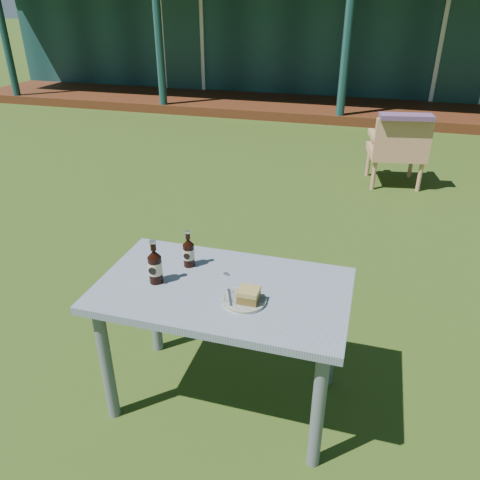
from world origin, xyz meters
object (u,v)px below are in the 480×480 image
(cafe_table, at_px, (223,304))
(armchair_left, at_px, (398,147))
(cake_slice, at_px, (249,295))
(cola_bottle_near, at_px, (189,252))
(cola_bottle_far, at_px, (155,266))
(plate, at_px, (244,300))

(cafe_table, height_order, armchair_left, armchair_left)
(cake_slice, height_order, cola_bottle_near, cola_bottle_near)
(cake_slice, bearing_deg, cafe_table, 147.75)
(cafe_table, xyz_separation_m, cake_slice, (0.16, -0.10, 0.15))
(armchair_left, bearing_deg, cola_bottle_far, -108.08)
(plate, xyz_separation_m, cola_bottle_near, (-0.36, 0.23, 0.07))
(plate, height_order, cola_bottle_near, cola_bottle_near)
(cafe_table, bearing_deg, cola_bottle_near, 148.04)
(cola_bottle_near, height_order, cola_bottle_far, cola_bottle_far)
(cola_bottle_near, height_order, armchair_left, cola_bottle_near)
(plate, height_order, cola_bottle_far, cola_bottle_far)
(cake_slice, distance_m, cola_bottle_near, 0.45)
(cake_slice, distance_m, armchair_left, 3.80)
(cake_slice, bearing_deg, cola_bottle_near, 147.92)
(cola_bottle_far, bearing_deg, armchair_left, 71.92)
(cafe_table, relative_size, cola_bottle_near, 6.11)
(cafe_table, xyz_separation_m, armchair_left, (0.88, 3.62, -0.17))
(plate, bearing_deg, cola_bottle_far, 174.86)
(cola_bottle_far, height_order, armchair_left, cola_bottle_far)
(cafe_table, height_order, plate, plate)
(plate, bearing_deg, cafe_table, 145.79)
(cafe_table, distance_m, cola_bottle_far, 0.38)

